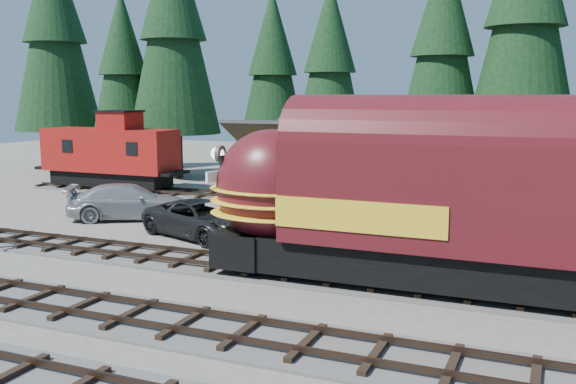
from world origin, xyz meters
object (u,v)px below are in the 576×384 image
at_px(pickup_truck_b, 129,202).
at_px(pickup_truck_a, 202,219).
at_px(depot, 387,173).
at_px(caboose, 110,154).
at_px(locomotive, 452,208).

bearing_deg(pickup_truck_b, pickup_truck_a, -141.03).
xyz_separation_m(depot, pickup_truck_a, (-7.71, -2.58, -2.14)).
xyz_separation_m(caboose, pickup_truck_b, (7.36, -7.87, -1.54)).
height_order(locomotive, pickup_truck_b, locomotive).
relative_size(depot, locomotive, 0.72).
distance_m(depot, pickup_truck_a, 8.41).
height_order(pickup_truck_a, pickup_truck_b, pickup_truck_b).
xyz_separation_m(depot, pickup_truck_b, (-13.31, -0.37, -2.07)).
bearing_deg(locomotive, pickup_truck_b, 160.23).
bearing_deg(locomotive, caboose, 150.17).
bearing_deg(pickup_truck_b, caboose, 13.61).
relative_size(caboose, pickup_truck_a, 1.57).
xyz_separation_m(locomotive, pickup_truck_b, (-17.06, 6.13, -1.88)).
relative_size(depot, pickup_truck_b, 2.07).
bearing_deg(pickup_truck_a, pickup_truck_b, 88.13).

